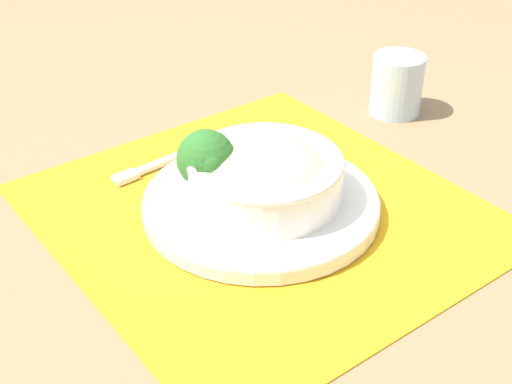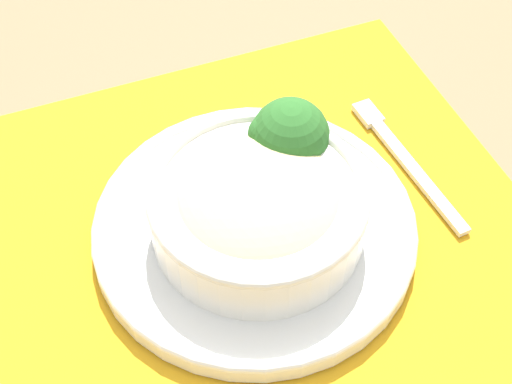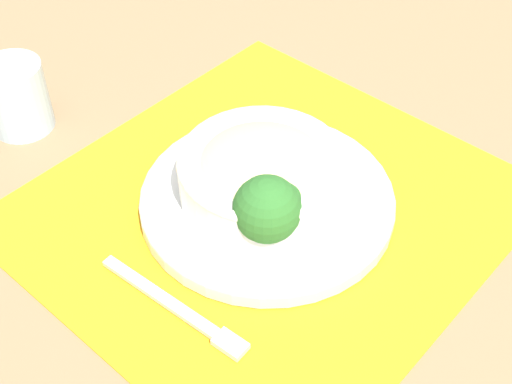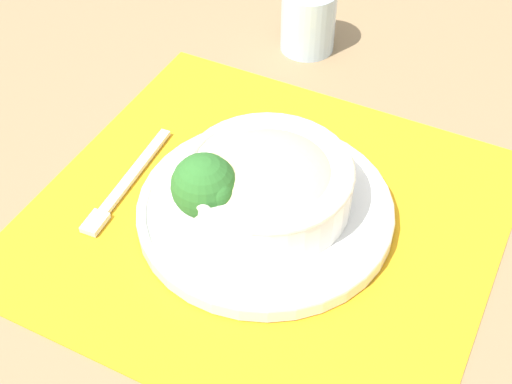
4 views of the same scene
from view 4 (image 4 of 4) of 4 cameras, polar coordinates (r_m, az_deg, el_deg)
name	(u,v)px [view 4 (image 4 of 4)]	position (r m, az deg, el deg)	size (l,w,h in m)	color
ground_plane	(265,218)	(0.80, 0.74, -2.11)	(4.00, 4.00, 0.00)	#8C704C
placemat	(265,217)	(0.80, 0.75, -2.02)	(0.53, 0.51, 0.00)	orange
plate	(265,209)	(0.79, 0.76, -1.36)	(0.28, 0.28, 0.02)	white
bowl	(270,182)	(0.76, 1.11, 0.84)	(0.18, 0.18, 0.06)	silver
broccoli_floret	(205,186)	(0.74, -4.14, 0.45)	(0.07, 0.07, 0.08)	#759E51
carrot_slice_near	(263,239)	(0.75, 0.54, -3.74)	(0.04, 0.04, 0.01)	orange
carrot_slice_middle	(280,237)	(0.75, 1.96, -3.61)	(0.04, 0.04, 0.01)	orange
carrot_slice_far	(296,231)	(0.75, 3.19, -3.11)	(0.04, 0.04, 0.01)	orange
carrot_slice_extra	(306,221)	(0.76, 4.05, -2.32)	(0.04, 0.04, 0.01)	orange
water_glass	(308,23)	(1.04, 4.19, 13.31)	(0.08, 0.08, 0.09)	silver
fork	(121,189)	(0.83, -10.74, 0.22)	(0.02, 0.18, 0.01)	silver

